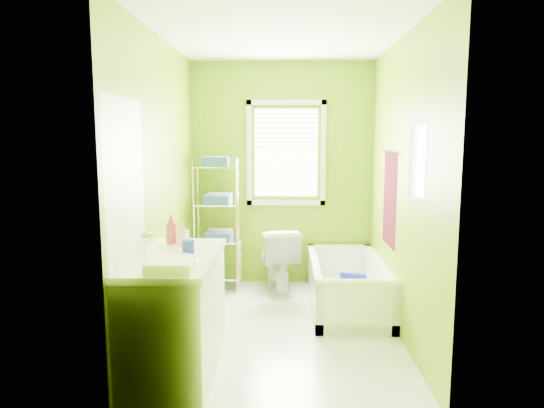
{
  "coord_description": "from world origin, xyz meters",
  "views": [
    {
      "loc": [
        0.04,
        -4.24,
        1.74
      ],
      "look_at": [
        -0.08,
        0.25,
        1.11
      ],
      "focal_mm": 32.0,
      "sensor_mm": 36.0,
      "label": 1
    }
  ],
  "objects_px": {
    "bathtub": "(347,291)",
    "toilet": "(277,259)",
    "vanity": "(176,310)",
    "wire_shelf_unit": "(219,209)"
  },
  "relations": [
    {
      "from": "wire_shelf_unit",
      "to": "vanity",
      "type": "bearing_deg",
      "value": -91.36
    },
    {
      "from": "bathtub",
      "to": "vanity",
      "type": "relative_size",
      "value": 1.34
    },
    {
      "from": "bathtub",
      "to": "wire_shelf_unit",
      "type": "height_order",
      "value": "wire_shelf_unit"
    },
    {
      "from": "wire_shelf_unit",
      "to": "toilet",
      "type": "bearing_deg",
      "value": -7.47
    },
    {
      "from": "toilet",
      "to": "wire_shelf_unit",
      "type": "distance_m",
      "value": 0.87
    },
    {
      "from": "bathtub",
      "to": "vanity",
      "type": "height_order",
      "value": "vanity"
    },
    {
      "from": "vanity",
      "to": "bathtub",
      "type": "bearing_deg",
      "value": 44.66
    },
    {
      "from": "bathtub",
      "to": "toilet",
      "type": "bearing_deg",
      "value": 145.68
    },
    {
      "from": "vanity",
      "to": "wire_shelf_unit",
      "type": "relative_size",
      "value": 0.78
    },
    {
      "from": "bathtub",
      "to": "toilet",
      "type": "distance_m",
      "value": 0.9
    }
  ]
}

